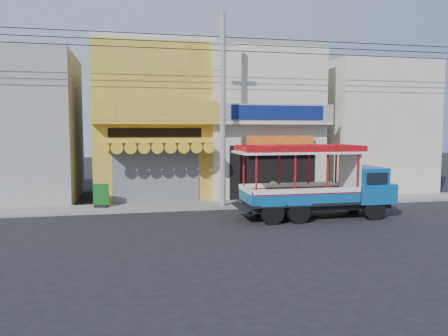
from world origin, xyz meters
name	(u,v)px	position (x,y,z in m)	size (l,w,h in m)	color
ground	(264,222)	(0.00, 0.00, 0.00)	(90.00, 90.00, 0.00)	black
sidewalk	(240,204)	(0.00, 4.00, 0.06)	(30.00, 2.00, 0.12)	slate
shophouse_left	(153,122)	(-4.00, 7.96, 4.11)	(6.00, 7.50, 8.24)	#A28A24
shophouse_right	(257,123)	(2.00, 7.96, 4.11)	(6.00, 6.75, 8.24)	beige
party_pilaster	(217,124)	(-1.00, 4.85, 4.00)	(0.35, 0.30, 8.00)	beige
filler_building_left	(17,128)	(-11.00, 8.00, 3.80)	(6.00, 6.00, 7.60)	gray
filler_building_right	(366,128)	(9.00, 8.00, 3.80)	(6.00, 6.00, 7.60)	beige
utility_pole	(226,101)	(-0.85, 3.30, 5.03)	(28.00, 0.26, 9.00)	gray
songthaew_truck	(326,183)	(2.80, 0.35, 1.47)	(6.56, 2.25, 3.06)	black
green_sign	(101,197)	(-6.59, 4.12, 0.58)	(0.70, 0.48, 1.09)	black
potted_plant_a	(277,190)	(2.10, 4.50, 0.61)	(0.87, 0.76, 0.97)	#24611B
potted_plant_b	(273,191)	(1.71, 4.11, 0.62)	(0.55, 0.44, 1.00)	#24611B
potted_plant_c	(340,190)	(5.49, 4.37, 0.56)	(0.49, 0.49, 0.88)	#24611B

